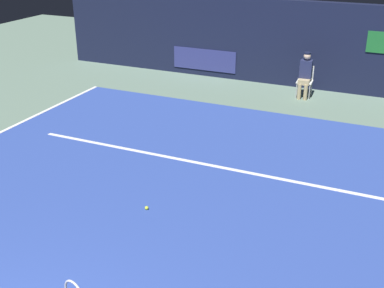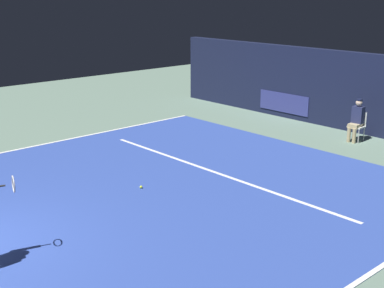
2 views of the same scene
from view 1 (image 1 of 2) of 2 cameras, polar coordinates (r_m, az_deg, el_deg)
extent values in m
plane|color=slate|center=(8.89, -2.75, -7.70)|extent=(31.86, 31.86, 0.00)
cube|color=#2D479E|center=(8.88, -2.75, -7.67)|extent=(10.80, 11.33, 0.01)
cube|color=white|center=(10.46, 2.12, -2.45)|extent=(8.42, 0.10, 0.01)
cube|color=#141933|center=(15.84, 11.10, 11.21)|extent=(15.75, 0.30, 2.60)
cube|color=navy|center=(16.69, 1.42, 9.62)|extent=(2.20, 0.04, 0.70)
cube|color=white|center=(14.93, 12.76, 6.96)|extent=(0.46, 0.42, 0.04)
cube|color=white|center=(15.06, 12.97, 7.99)|extent=(0.42, 0.05, 0.42)
cylinder|color=#B2B2B7|center=(14.86, 11.86, 6.03)|extent=(0.03, 0.03, 0.46)
cylinder|color=#B2B2B7|center=(14.81, 13.29, 5.84)|extent=(0.03, 0.03, 0.46)
cylinder|color=#B2B2B7|center=(15.18, 12.09, 6.39)|extent=(0.03, 0.03, 0.46)
cylinder|color=#B2B2B7|center=(15.13, 13.49, 6.20)|extent=(0.03, 0.03, 0.46)
cube|color=tan|center=(14.84, 12.72, 7.02)|extent=(0.34, 0.42, 0.14)
cylinder|color=tan|center=(14.76, 12.17, 5.88)|extent=(0.11, 0.11, 0.46)
cylinder|color=tan|center=(14.74, 12.86, 5.79)|extent=(0.11, 0.11, 0.46)
cube|color=#23284C|center=(14.87, 12.91, 8.36)|extent=(0.35, 0.24, 0.52)
sphere|color=beige|center=(14.77, 13.05, 9.78)|extent=(0.20, 0.20, 0.20)
cylinder|color=#141933|center=(14.75, 13.08, 10.12)|extent=(0.19, 0.19, 0.04)
sphere|color=#CCE033|center=(8.92, -5.21, -7.30)|extent=(0.07, 0.07, 0.07)
camera|label=2|loc=(5.73, 115.63, -12.12)|focal=49.86mm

